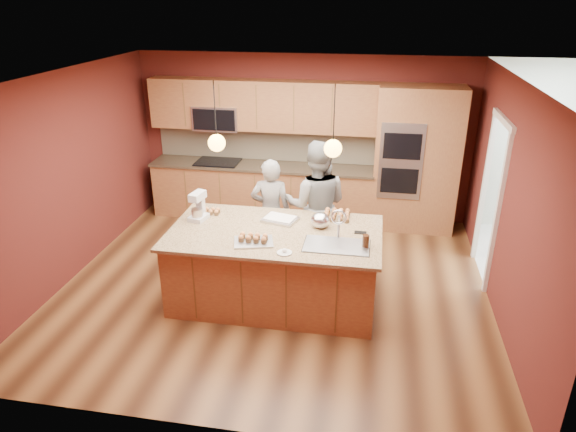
% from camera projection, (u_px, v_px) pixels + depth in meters
% --- Properties ---
extents(floor, '(5.50, 5.50, 0.00)m').
position_uv_depth(floor, '(275.00, 284.00, 6.83)').
color(floor, '#422514').
rests_on(floor, ground).
extents(ceiling, '(5.50, 5.50, 0.00)m').
position_uv_depth(ceiling, '(272.00, 77.00, 5.75)').
color(ceiling, silver).
rests_on(ceiling, ground).
extents(wall_back, '(5.50, 0.00, 5.50)m').
position_uv_depth(wall_back, '(303.00, 138.00, 8.55)').
color(wall_back, '#521B17').
rests_on(wall_back, ground).
extents(wall_front, '(5.50, 0.00, 5.50)m').
position_uv_depth(wall_front, '(211.00, 300.00, 4.04)').
color(wall_front, '#521B17').
rests_on(wall_front, ground).
extents(wall_left, '(0.00, 5.00, 5.00)m').
position_uv_depth(wall_left, '(68.00, 177.00, 6.72)').
color(wall_left, '#521B17').
rests_on(wall_left, ground).
extents(wall_right, '(0.00, 5.00, 5.00)m').
position_uv_depth(wall_right, '(509.00, 204.00, 5.86)').
color(wall_right, '#521B17').
rests_on(wall_right, ground).
extents(cabinet_run, '(3.74, 0.64, 2.30)m').
position_uv_depth(cabinet_run, '(260.00, 161.00, 8.57)').
color(cabinet_run, brown).
rests_on(cabinet_run, floor).
extents(oven_column, '(1.30, 0.62, 2.30)m').
position_uv_depth(oven_column, '(416.00, 160.00, 8.06)').
color(oven_column, brown).
rests_on(oven_column, floor).
extents(doorway_trim, '(0.08, 1.11, 2.20)m').
position_uv_depth(doorway_trim, '(490.00, 203.00, 6.71)').
color(doorway_trim, white).
rests_on(doorway_trim, wall_right).
extents(pendant_left, '(0.20, 0.20, 0.80)m').
position_uv_depth(pendant_left, '(217.00, 143.00, 5.84)').
color(pendant_left, black).
rests_on(pendant_left, ceiling).
extents(pendant_right, '(0.20, 0.20, 0.80)m').
position_uv_depth(pendant_right, '(333.00, 148.00, 5.63)').
color(pendant_right, black).
rests_on(pendant_right, ceiling).
extents(island, '(2.55, 1.43, 1.32)m').
position_uv_depth(island, '(276.00, 265.00, 6.34)').
color(island, brown).
rests_on(island, floor).
extents(person_left, '(0.59, 0.42, 1.53)m').
position_uv_depth(person_left, '(271.00, 212.00, 7.14)').
color(person_left, black).
rests_on(person_left, floor).
extents(person_right, '(0.90, 0.71, 1.82)m').
position_uv_depth(person_right, '(316.00, 206.00, 6.98)').
color(person_right, gray).
rests_on(person_right, floor).
extents(stand_mixer, '(0.24, 0.29, 0.36)m').
position_uv_depth(stand_mixer, '(198.00, 208.00, 6.43)').
color(stand_mixer, silver).
rests_on(stand_mixer, island).
extents(sheet_cake, '(0.48, 0.40, 0.05)m').
position_uv_depth(sheet_cake, '(280.00, 219.00, 6.44)').
color(sheet_cake, silver).
rests_on(sheet_cake, island).
extents(cooling_rack, '(0.51, 0.42, 0.02)m').
position_uv_depth(cooling_rack, '(254.00, 242.00, 5.88)').
color(cooling_rack, '#A7A9AE').
rests_on(cooling_rack, island).
extents(mixing_bowl, '(0.23, 0.23, 0.20)m').
position_uv_depth(mixing_bowl, '(320.00, 220.00, 6.23)').
color(mixing_bowl, silver).
rests_on(mixing_bowl, island).
extents(plate, '(0.17, 0.17, 0.01)m').
position_uv_depth(plate, '(284.00, 253.00, 5.64)').
color(plate, silver).
rests_on(plate, island).
extents(tumbler, '(0.08, 0.08, 0.15)m').
position_uv_depth(tumbler, '(366.00, 241.00, 5.75)').
color(tumbler, '#331B0E').
rests_on(tumbler, island).
extents(phone, '(0.14, 0.08, 0.01)m').
position_uv_depth(phone, '(360.00, 233.00, 6.12)').
color(phone, black).
rests_on(phone, island).
extents(cupcakes_left, '(0.23, 0.16, 0.07)m').
position_uv_depth(cupcakes_left, '(212.00, 211.00, 6.64)').
color(cupcakes_left, '#CA793F').
rests_on(cupcakes_left, island).
extents(cupcakes_rack, '(0.35, 0.17, 0.08)m').
position_uv_depth(cupcakes_rack, '(253.00, 238.00, 5.87)').
color(cupcakes_rack, '#CA793F').
rests_on(cupcakes_rack, island).
extents(cupcakes_right, '(0.34, 0.34, 0.08)m').
position_uv_depth(cupcakes_right, '(337.00, 215.00, 6.52)').
color(cupcakes_right, '#CA793F').
rests_on(cupcakes_right, island).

